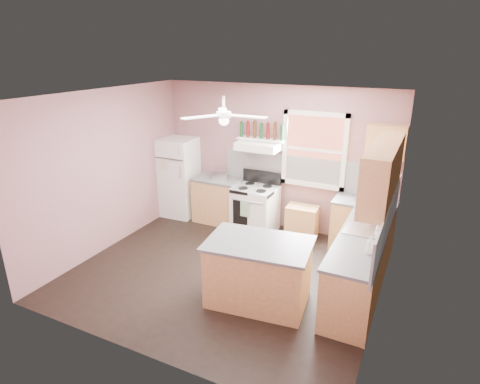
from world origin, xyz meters
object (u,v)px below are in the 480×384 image
at_px(refrigerator, 179,177).
at_px(island, 258,273).
at_px(stove, 255,209).
at_px(toaster, 220,174).
at_px(cart, 302,223).

distance_m(refrigerator, island, 3.46).
distance_m(stove, island, 2.30).
bearing_deg(stove, toaster, 178.51).
bearing_deg(cart, toaster, 179.08).
relative_size(stove, cart, 1.54).
height_order(refrigerator, cart, refrigerator).
xyz_separation_m(toaster, stove, (0.78, -0.06, -0.56)).
bearing_deg(toaster, island, -73.08).
relative_size(refrigerator, cart, 2.89).
xyz_separation_m(toaster, cart, (1.68, 0.03, -0.71)).
bearing_deg(refrigerator, toaster, -1.68).
height_order(stove, island, same).
height_order(refrigerator, stove, refrigerator).
bearing_deg(refrigerator, island, -41.08).
xyz_separation_m(cart, island, (0.08, -2.18, 0.15)).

